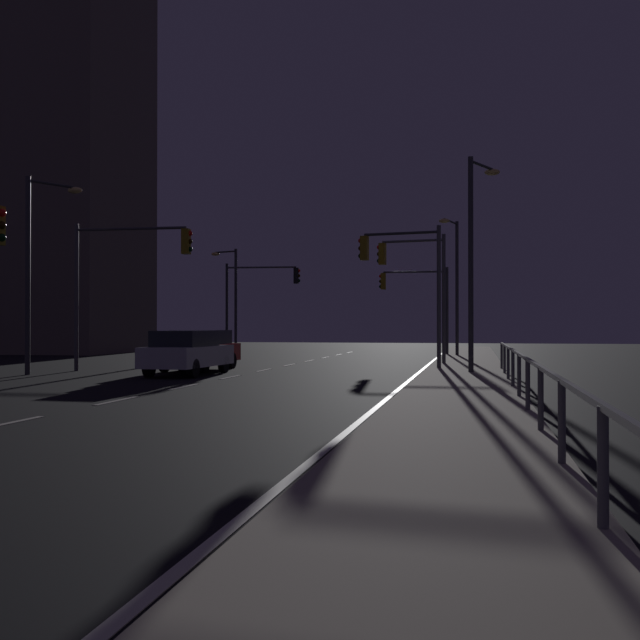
% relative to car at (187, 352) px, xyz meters
% --- Properties ---
extents(ground_plane, '(112.00, 112.00, 0.00)m').
position_rel_car_xyz_m(ground_plane, '(1.86, -4.27, -0.82)').
color(ground_plane, black).
rests_on(ground_plane, ground).
extents(sidewalk_right, '(2.91, 77.00, 0.14)m').
position_rel_car_xyz_m(sidewalk_right, '(9.60, -4.27, -0.75)').
color(sidewalk_right, '#9E937F').
rests_on(sidewalk_right, ground).
extents(lane_markings_center, '(0.14, 50.00, 0.01)m').
position_rel_car_xyz_m(lane_markings_center, '(1.86, -0.77, -0.82)').
color(lane_markings_center, silver).
rests_on(lane_markings_center, ground).
extents(lane_edge_line, '(0.14, 53.00, 0.01)m').
position_rel_car_xyz_m(lane_edge_line, '(7.89, 0.73, -0.82)').
color(lane_edge_line, silver).
rests_on(lane_edge_line, ground).
extents(car, '(1.93, 4.45, 1.57)m').
position_rel_car_xyz_m(car, '(0.00, 0.00, 0.00)').
color(car, silver).
rests_on(car, ground).
extents(car_oncoming, '(1.99, 4.47, 1.57)m').
position_rel_car_xyz_m(car_oncoming, '(-0.65, 2.88, 0.00)').
color(car_oncoming, '#B71414').
rests_on(car_oncoming, ground).
extents(traffic_light_overhead_east, '(3.25, 0.63, 5.44)m').
position_rel_car_xyz_m(traffic_light_overhead_east, '(7.24, 4.12, 3.11)').
color(traffic_light_overhead_east, '#4C4C51').
rests_on(traffic_light_overhead_east, sidewalk_right).
extents(traffic_light_near_right, '(4.58, 0.68, 5.54)m').
position_rel_car_xyz_m(traffic_light_near_right, '(-2.90, 18.28, 3.12)').
color(traffic_light_near_right, '#2D3033').
rests_on(traffic_light_near_right, ground).
extents(traffic_light_near_left, '(3.03, 0.59, 5.56)m').
position_rel_car_xyz_m(traffic_light_near_left, '(7.39, 7.80, 3.18)').
color(traffic_light_near_left, '#4C4C51').
rests_on(traffic_light_near_left, sidewalk_right).
extents(traffic_light_mid_left, '(3.98, 0.41, 4.97)m').
position_rel_car_xyz_m(traffic_light_mid_left, '(6.62, 18.06, 2.83)').
color(traffic_light_mid_left, '#38383D').
rests_on(traffic_light_mid_left, sidewalk_right).
extents(traffic_light_far_left, '(4.73, 0.50, 5.69)m').
position_rel_car_xyz_m(traffic_light_far_left, '(-3.13, 1.49, 3.22)').
color(traffic_light_far_left, '#4C4C51').
rests_on(traffic_light_far_left, ground).
extents(street_lamp_mid_block, '(1.13, 1.82, 7.47)m').
position_rel_car_xyz_m(street_lamp_mid_block, '(9.94, 1.88, 3.80)').
color(street_lamp_mid_block, '#38383D').
rests_on(street_lamp_mid_block, sidewalk_right).
extents(street_lamp_median, '(0.98, 2.38, 7.40)m').
position_rel_car_xyz_m(street_lamp_median, '(8.85, 16.48, 3.81)').
color(street_lamp_median, '#38383D').
rests_on(street_lamp_median, sidewalk_right).
extents(street_lamp_corner, '(1.27, 1.84, 7.06)m').
position_rel_car_xyz_m(street_lamp_corner, '(-5.42, -0.75, 3.45)').
color(street_lamp_corner, '#38383D').
rests_on(street_lamp_corner, ground).
extents(street_lamp_across_street, '(1.94, 0.79, 6.71)m').
position_rel_car_xyz_m(street_lamp_across_street, '(-5.45, 20.77, 3.26)').
color(street_lamp_across_street, '#38383D').
rests_on(street_lamp_across_street, ground).
extents(barrier_fence, '(0.09, 27.85, 0.98)m').
position_rel_car_xyz_m(barrier_fence, '(10.91, -9.88, 0.05)').
color(barrier_fence, '#59595E').
rests_on(barrier_fence, sidewalk_right).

